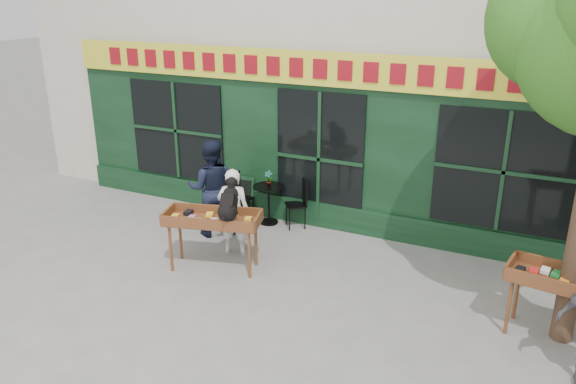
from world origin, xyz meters
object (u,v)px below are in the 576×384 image
book_cart_right (571,286)px  man_left (212,188)px  dog (229,199)px  woman (234,212)px  bistro_table (269,197)px  book_cart_center (212,222)px

book_cart_right → man_left: 6.00m
dog → book_cart_right: dog is taller
woman → man_left: bearing=-48.7°
dog → book_cart_right: (4.82, 0.26, -0.47)m
dog → bistro_table: bearing=85.6°
book_cart_center → bistro_table: bearing=76.2°
book_cart_center → dog: size_ratio=2.68×
woman → dog: bearing=101.2°
dog → book_cart_right: size_ratio=0.38×
book_cart_center → bistro_table: book_cart_center is taller
dog → man_left: 1.68m
book_cart_center → book_cart_right: size_ratio=1.02×
dog → woman: bearing=101.2°
woman → man_left: (-0.76, 0.50, 0.15)m
dog → book_cart_right: bearing=-12.2°
woman → bistro_table: size_ratio=2.00×
book_cart_right → bistro_table: book_cart_right is taller
man_left → bistro_table: bearing=-155.2°
bistro_table → dog: bearing=-79.0°
bistro_table → man_left: man_left is taller
man_left → woman: bearing=119.3°
bistro_table → book_cart_right: bearing=-19.3°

